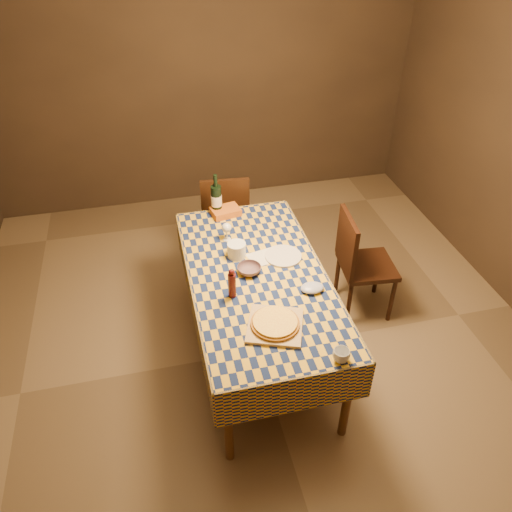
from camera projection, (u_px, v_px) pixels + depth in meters
name	position (u px, v px, depth m)	size (l,w,h in m)	color
room	(258.00, 203.00, 3.10)	(5.00, 5.10, 2.70)	brown
dining_table	(258.00, 284.00, 3.49)	(0.94, 1.84, 0.77)	brown
cutting_board	(275.00, 326.00, 3.04)	(0.33, 0.33, 0.02)	tan
pizza	(275.00, 323.00, 3.03)	(0.39, 0.39, 0.03)	#9D5F1A
pepper_mill	(232.00, 284.00, 3.21)	(0.07, 0.07, 0.22)	#491112
bowl	(249.00, 270.00, 3.45)	(0.17, 0.17, 0.05)	#5A434C
wine_glass	(227.00, 228.00, 3.72)	(0.08, 0.08, 0.15)	silver
wine_bottle	(216.00, 199.00, 4.00)	(0.10, 0.10, 0.35)	black
deli_tub	(237.00, 250.00, 3.59)	(0.13, 0.13, 0.11)	silver
takeout_container	(226.00, 211.00, 4.05)	(0.23, 0.16, 0.06)	#AE5716
white_plate	(283.00, 256.00, 3.61)	(0.27, 0.27, 0.02)	silver
tumbler	(341.00, 355.00, 2.82)	(0.10, 0.10, 0.08)	silver
flour_patch	(264.00, 257.00, 3.61)	(0.23, 0.17, 0.00)	silver
flour_bag	(312.00, 288.00, 3.31)	(0.16, 0.12, 0.05)	#9DA5C9
chair_far	(225.00, 213.00, 4.54)	(0.46, 0.47, 0.93)	black
chair_right	(358.00, 260.00, 3.99)	(0.47, 0.46, 0.93)	black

